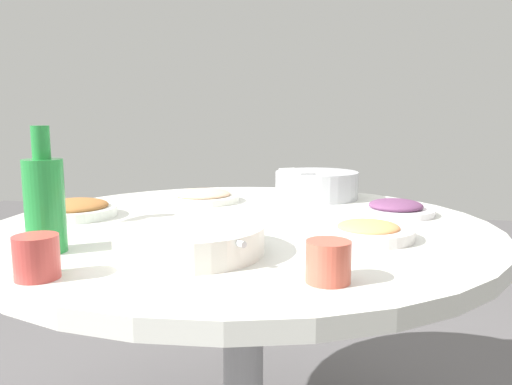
# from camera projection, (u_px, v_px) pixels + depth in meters

# --- Properties ---
(round_dining_table) EXTENTS (1.26, 1.26, 0.75)m
(round_dining_table) POSITION_uv_depth(u_px,v_px,m) (243.00, 257.00, 1.29)
(round_dining_table) COLOR #99999E
(round_dining_table) RESTS_ON ground
(rice_bowl) EXTENTS (0.27, 0.27, 0.10)m
(rice_bowl) POSITION_uv_depth(u_px,v_px,m) (316.00, 184.00, 1.63)
(rice_bowl) COLOR #B2B5BA
(rice_bowl) RESTS_ON round_dining_table
(soup_bowl) EXTENTS (0.30, 0.30, 0.06)m
(soup_bowl) POSITION_uv_depth(u_px,v_px,m) (190.00, 240.00, 0.97)
(soup_bowl) COLOR white
(soup_bowl) RESTS_ON round_dining_table
(dish_stirfry) EXTENTS (0.22, 0.22, 0.05)m
(dish_stirfry) POSITION_uv_depth(u_px,v_px,m) (75.00, 209.00, 1.33)
(dish_stirfry) COLOR white
(dish_stirfry) RESTS_ON round_dining_table
(dish_eggplant) EXTENTS (0.21, 0.21, 0.04)m
(dish_eggplant) POSITION_uv_depth(u_px,v_px,m) (396.00, 208.00, 1.36)
(dish_eggplant) COLOR silver
(dish_eggplant) RESTS_ON round_dining_table
(dish_noodles) EXTENTS (0.23, 0.23, 0.04)m
(dish_noodles) POSITION_uv_depth(u_px,v_px,m) (203.00, 196.00, 1.57)
(dish_noodles) COLOR white
(dish_noodles) RESTS_ON round_dining_table
(dish_shrimp) EXTENTS (0.20, 0.20, 0.04)m
(dish_shrimp) POSITION_uv_depth(u_px,v_px,m) (368.00, 231.00, 1.09)
(dish_shrimp) COLOR silver
(dish_shrimp) RESTS_ON round_dining_table
(green_bottle) EXTENTS (0.08, 0.08, 0.25)m
(green_bottle) POSITION_uv_depth(u_px,v_px,m) (45.00, 202.00, 0.97)
(green_bottle) COLOR #25873A
(green_bottle) RESTS_ON round_dining_table
(tea_cup_near) EXTENTS (0.07, 0.07, 0.07)m
(tea_cup_near) POSITION_uv_depth(u_px,v_px,m) (328.00, 262.00, 0.80)
(tea_cup_near) COLOR #C45441
(tea_cup_near) RESTS_ON round_dining_table
(tea_cup_far) EXTENTS (0.07, 0.07, 0.07)m
(tea_cup_far) POSITION_uv_depth(u_px,v_px,m) (37.00, 257.00, 0.82)
(tea_cup_far) COLOR #BC423D
(tea_cup_far) RESTS_ON round_dining_table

